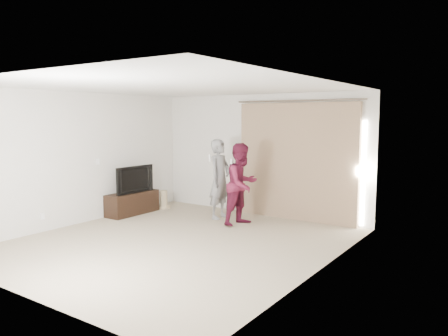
{
  "coord_description": "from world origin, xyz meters",
  "views": [
    {
      "loc": [
        4.72,
        -5.47,
        2.09
      ],
      "look_at": [
        0.12,
        1.2,
        1.16
      ],
      "focal_mm": 35.0,
      "sensor_mm": 36.0,
      "label": 1
    }
  ],
  "objects_px": {
    "person_woman": "(242,184)",
    "tv": "(132,179)",
    "tv_console": "(132,203)",
    "person_man": "(220,179)"
  },
  "relations": [
    {
      "from": "person_woman",
      "to": "tv",
      "type": "bearing_deg",
      "value": -167.59
    },
    {
      "from": "person_man",
      "to": "person_woman",
      "type": "distance_m",
      "value": 0.71
    },
    {
      "from": "tv_console",
      "to": "person_man",
      "type": "distance_m",
      "value": 2.05
    },
    {
      "from": "tv_console",
      "to": "person_man",
      "type": "height_order",
      "value": "person_man"
    },
    {
      "from": "tv_console",
      "to": "person_woman",
      "type": "bearing_deg",
      "value": 12.41
    },
    {
      "from": "tv_console",
      "to": "person_woman",
      "type": "relative_size",
      "value": 0.77
    },
    {
      "from": "tv_console",
      "to": "tv",
      "type": "relative_size",
      "value": 1.23
    },
    {
      "from": "tv",
      "to": "person_woman",
      "type": "distance_m",
      "value": 2.55
    },
    {
      "from": "tv_console",
      "to": "tv",
      "type": "height_order",
      "value": "tv"
    },
    {
      "from": "person_man",
      "to": "person_woman",
      "type": "relative_size",
      "value": 1.03
    }
  ]
}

